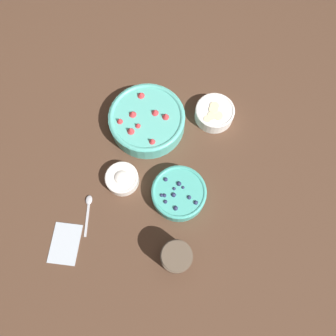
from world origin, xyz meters
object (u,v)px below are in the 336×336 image
Objects in this scene: bowl_blueberries at (179,193)px; bowl_cream at (122,179)px; bowl_strawberries at (147,120)px; jar_chocolate at (176,257)px; bowl_bananas at (215,113)px.

bowl_blueberries is 1.62× the size of bowl_cream.
jar_chocolate reaches higher than bowl_strawberries.
bowl_blueberries is at bearing 36.03° from bowl_strawberries.
bowl_cream is (-0.01, -0.20, -0.01)m from bowl_blueberries.
jar_chocolate is (0.52, -0.02, 0.02)m from bowl_bananas.
bowl_blueberries reaches higher than bowl_bananas.
bowl_strawberries is 1.49× the size of bowl_blueberries.
bowl_blueberries is 1.73× the size of jar_chocolate.
bowl_strawberries is at bearing 172.87° from bowl_cream.
jar_chocolate reaches higher than bowl_blueberries.
bowl_strawberries is at bearing -68.37° from bowl_bananas.
bowl_strawberries is 0.24m from bowl_bananas.
bowl_blueberries is 0.21m from jar_chocolate.
bowl_cream is 0.31m from jar_chocolate.
bowl_strawberries is 0.23m from bowl_cream.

